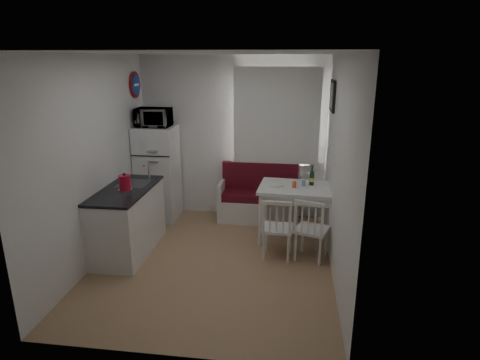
% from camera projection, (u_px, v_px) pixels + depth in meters
% --- Properties ---
extents(floor, '(3.00, 3.50, 0.02)m').
position_uv_depth(floor, '(214.00, 262.00, 5.23)').
color(floor, tan).
rests_on(floor, ground).
extents(ceiling, '(3.00, 3.50, 0.02)m').
position_uv_depth(ceiling, '(209.00, 53.00, 4.47)').
color(ceiling, white).
rests_on(ceiling, wall_back).
extents(wall_back, '(3.00, 0.02, 2.60)m').
position_uv_depth(wall_back, '(233.00, 138.00, 6.51)').
color(wall_back, white).
rests_on(wall_back, floor).
extents(wall_front, '(3.00, 0.02, 2.60)m').
position_uv_depth(wall_front, '(168.00, 221.00, 3.19)').
color(wall_front, white).
rests_on(wall_front, floor).
extents(wall_left, '(0.02, 3.50, 2.60)m').
position_uv_depth(wall_left, '(95.00, 161.00, 5.04)').
color(wall_left, white).
rests_on(wall_left, floor).
extents(wall_right, '(0.02, 3.50, 2.60)m').
position_uv_depth(wall_right, '(338.00, 170.00, 4.66)').
color(wall_right, white).
rests_on(wall_right, floor).
extents(window, '(1.22, 0.06, 1.47)m').
position_uv_depth(window, '(277.00, 119.00, 6.30)').
color(window, white).
rests_on(window, wall_back).
extents(curtain, '(1.35, 0.02, 1.50)m').
position_uv_depth(curtain, '(277.00, 116.00, 6.22)').
color(curtain, white).
rests_on(curtain, wall_back).
extents(kitchen_counter, '(0.62, 1.32, 1.16)m').
position_uv_depth(kitchen_counter, '(128.00, 220.00, 5.39)').
color(kitchen_counter, white).
rests_on(kitchen_counter, floor).
extents(wall_sign, '(0.03, 0.40, 0.40)m').
position_uv_depth(wall_sign, '(136.00, 85.00, 6.16)').
color(wall_sign, navy).
rests_on(wall_sign, wall_left).
extents(picture_frame, '(0.04, 0.52, 0.42)m').
position_uv_depth(picture_frame, '(332.00, 96.00, 5.49)').
color(picture_frame, black).
rests_on(picture_frame, wall_right).
extents(bench, '(1.29, 0.50, 0.92)m').
position_uv_depth(bench, '(259.00, 202.00, 6.51)').
color(bench, white).
rests_on(bench, floor).
extents(dining_table, '(1.12, 0.83, 0.81)m').
position_uv_depth(dining_table, '(297.00, 193.00, 5.68)').
color(dining_table, white).
rests_on(dining_table, floor).
extents(chair_left, '(0.42, 0.40, 0.45)m').
position_uv_depth(chair_left, '(277.00, 223.00, 5.15)').
color(chair_left, white).
rests_on(chair_left, floor).
extents(chair_right, '(0.50, 0.49, 0.46)m').
position_uv_depth(chair_right, '(312.00, 224.00, 5.09)').
color(chair_right, white).
rests_on(chair_right, floor).
extents(fridge, '(0.61, 0.61, 1.52)m').
position_uv_depth(fridge, '(158.00, 173.00, 6.48)').
color(fridge, white).
rests_on(fridge, floor).
extents(microwave, '(0.52, 0.35, 0.29)m').
position_uv_depth(microwave, '(153.00, 117.00, 6.17)').
color(microwave, white).
rests_on(microwave, fridge).
extents(kettle, '(0.18, 0.18, 0.24)m').
position_uv_depth(kettle, '(125.00, 183.00, 5.12)').
color(kettle, '#B20E25').
rests_on(kettle, kitchen_counter).
extents(wine_bottle, '(0.07, 0.07, 0.28)m').
position_uv_depth(wine_bottle, '(312.00, 176.00, 5.68)').
color(wine_bottle, '#133D20').
rests_on(wine_bottle, dining_table).
extents(drinking_glass_orange, '(0.06, 0.06, 0.09)m').
position_uv_depth(drinking_glass_orange, '(294.00, 184.00, 5.60)').
color(drinking_glass_orange, orange).
rests_on(drinking_glass_orange, dining_table).
extents(drinking_glass_blue, '(0.06, 0.06, 0.09)m').
position_uv_depth(drinking_glass_blue, '(304.00, 183.00, 5.68)').
color(drinking_glass_blue, '#7794CB').
rests_on(drinking_glass_blue, dining_table).
extents(plate, '(0.23, 0.23, 0.02)m').
position_uv_depth(plate, '(277.00, 185.00, 5.71)').
color(plate, white).
rests_on(plate, dining_table).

